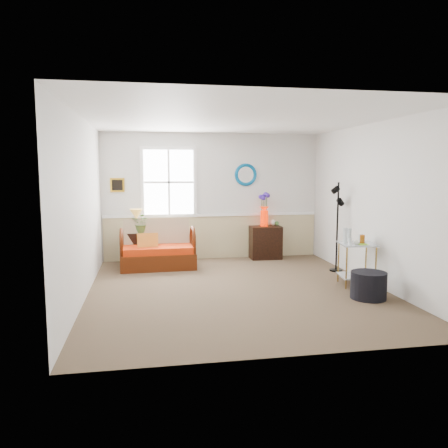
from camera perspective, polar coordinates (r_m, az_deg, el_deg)
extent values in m
cube|color=brown|center=(6.86, 1.66, -8.55)|extent=(4.50, 5.00, 0.01)
cube|color=white|center=(6.65, 1.74, 13.56)|extent=(4.50, 5.00, 0.01)
cube|color=silver|center=(9.09, -1.52, 3.61)|extent=(4.50, 0.01, 2.60)
cube|color=silver|center=(4.23, 8.61, -0.45)|extent=(4.50, 0.01, 2.60)
cube|color=silver|center=(6.56, -17.95, 1.93)|extent=(0.01, 5.00, 2.60)
cube|color=silver|center=(7.42, 18.98, 2.45)|extent=(0.01, 5.00, 2.60)
cube|color=tan|center=(9.16, -1.48, -1.71)|extent=(4.46, 0.02, 0.90)
cube|color=white|center=(9.09, -1.48, 1.21)|extent=(4.46, 0.04, 0.06)
cube|color=gold|center=(8.97, -13.76, 4.97)|extent=(0.28, 0.03, 0.28)
torus|color=#0075BE|center=(9.18, 2.85, 6.45)|extent=(0.47, 0.07, 0.47)
imported|color=#3F652E|center=(8.60, -10.72, -0.17)|extent=(0.50, 0.51, 0.30)
cylinder|color=black|center=(6.69, 18.35, -7.60)|extent=(0.56, 0.56, 0.39)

